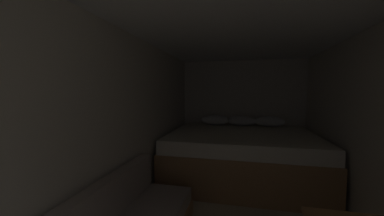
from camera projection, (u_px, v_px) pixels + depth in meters
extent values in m
cube|color=beige|center=(242.00, 111.00, 4.39)|extent=(2.50, 0.05, 2.04)
cube|color=beige|center=(125.00, 129.00, 2.30)|extent=(0.05, 4.81, 2.04)
cube|color=white|center=(245.00, 20.00, 1.95)|extent=(2.50, 4.81, 0.05)
cube|color=#9E7247|center=(241.00, 161.00, 3.51)|extent=(2.28, 1.79, 0.56)
cube|color=beige|center=(242.00, 138.00, 3.48)|extent=(2.24, 1.75, 0.20)
ellipsoid|color=white|center=(215.00, 120.00, 4.26)|extent=(0.54, 0.29, 0.19)
ellipsoid|color=white|center=(270.00, 121.00, 4.03)|extent=(0.54, 0.29, 0.19)
ellipsoid|color=white|center=(242.00, 121.00, 4.14)|extent=(0.54, 0.29, 0.19)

